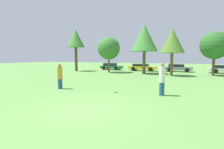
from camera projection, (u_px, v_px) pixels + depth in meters
ground_plane at (84, 110)px, 7.51m from camera, size 120.00×120.00×0.00m
person_thrower at (60, 76)px, 12.49m from camera, size 0.37×0.37×1.81m
person_catcher at (162, 79)px, 10.29m from camera, size 0.36×0.36×1.94m
frisbee at (104, 70)px, 11.24m from camera, size 0.29×0.29×0.07m
tree_0 at (76, 39)px, 28.28m from camera, size 2.86×2.86×6.77m
tree_1 at (109, 48)px, 25.84m from camera, size 3.32×3.32×5.24m
tree_2 at (144, 38)px, 23.62m from camera, size 3.60×3.60×6.69m
tree_3 at (172, 41)px, 20.93m from camera, size 2.89×2.89×5.69m
tree_4 at (215, 45)px, 21.00m from camera, size 3.32×3.32×5.36m
parked_car_green at (111, 66)px, 31.52m from camera, size 3.87×1.83×1.21m
parked_car_yellow at (142, 67)px, 29.03m from camera, size 4.56×1.90×1.17m
parked_car_grey at (178, 68)px, 27.33m from camera, size 4.09×1.98×1.18m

